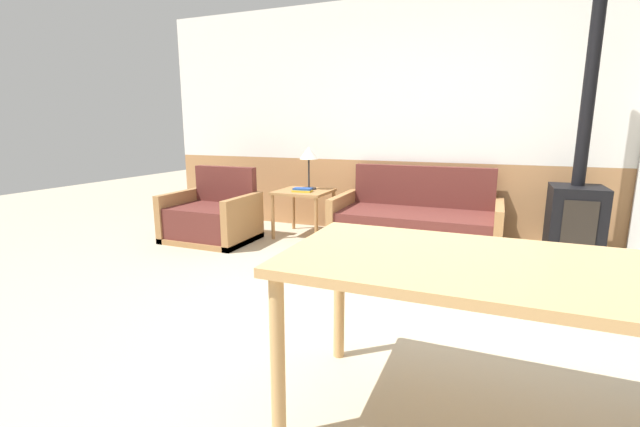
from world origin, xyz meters
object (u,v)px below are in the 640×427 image
Objects in this scene: wood_stove at (576,205)px; armchair at (212,219)px; couch at (415,224)px; side_table at (304,197)px; table_lamp at (309,156)px; dining_table at (487,281)px.

armchair is at bearing -170.30° from wood_stove.
couch reaches higher than side_table.
armchair is 0.39× the size of wood_stove.
couch is 1.32m from side_table.
wood_stove is (2.77, 0.05, 0.10)m from side_table.
couch is 3.42× the size of table_lamp.
dining_table is at bearing -104.30° from wood_stove.
side_table is (-1.30, -0.03, 0.22)m from couch.
side_table is 1.19× the size of table_lamp.
armchair is 3.72m from wood_stove.
armchair is 1.88× the size of table_lamp.
armchair reaches higher than side_table.
table_lamp is at bearing 25.35° from armchair.
wood_stove is at bearing -1.96° from armchair.
dining_table is (2.05, -2.75, 0.21)m from side_table.
side_table is 0.25× the size of wood_stove.
armchair is 0.59× the size of dining_table.
wood_stove is at bearing 0.69° from couch.
couch is at bearing -179.31° from wood_stove.
couch is at bearing 3.88° from armchair.
couch is 2.86× the size of side_table.
wood_stove is (2.75, -0.06, -0.37)m from table_lamp.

